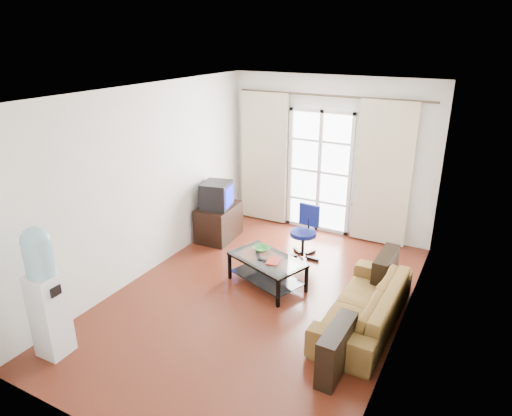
{
  "coord_description": "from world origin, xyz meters",
  "views": [
    {
      "loc": [
        2.46,
        -4.66,
        3.33
      ],
      "look_at": [
        -0.22,
        0.35,
        1.14
      ],
      "focal_mm": 32.0,
      "sensor_mm": 36.0,
      "label": 1
    }
  ],
  "objects_px": {
    "task_chair": "(304,243)",
    "water_cooler": "(45,290)",
    "sofa": "(364,305)",
    "tv_stand": "(219,222)",
    "crt_tv": "(216,195)",
    "coffee_table": "(267,268)"
  },
  "relations": [
    {
      "from": "sofa",
      "to": "task_chair",
      "type": "relative_size",
      "value": 2.26
    },
    {
      "from": "sofa",
      "to": "task_chair",
      "type": "xyz_separation_m",
      "value": [
        -1.33,
        1.32,
        -0.03
      ]
    },
    {
      "from": "coffee_table",
      "to": "tv_stand",
      "type": "xyz_separation_m",
      "value": [
        -1.45,
        1.03,
        0.02
      ]
    },
    {
      "from": "sofa",
      "to": "crt_tv",
      "type": "xyz_separation_m",
      "value": [
        -2.89,
        1.22,
        0.54
      ]
    },
    {
      "from": "coffee_table",
      "to": "task_chair",
      "type": "bearing_deg",
      "value": 83.83
    },
    {
      "from": "coffee_table",
      "to": "tv_stand",
      "type": "bearing_deg",
      "value": 144.58
    },
    {
      "from": "coffee_table",
      "to": "water_cooler",
      "type": "bearing_deg",
      "value": -120.66
    },
    {
      "from": "task_chair",
      "to": "coffee_table",
      "type": "bearing_deg",
      "value": -91.17
    },
    {
      "from": "sofa",
      "to": "coffee_table",
      "type": "xyz_separation_m",
      "value": [
        -1.44,
        0.27,
        -0.0
      ]
    },
    {
      "from": "task_chair",
      "to": "tv_stand",
      "type": "bearing_deg",
      "value": -174.24
    },
    {
      "from": "sofa",
      "to": "task_chair",
      "type": "height_order",
      "value": "task_chair"
    },
    {
      "from": "coffee_table",
      "to": "task_chair",
      "type": "xyz_separation_m",
      "value": [
        0.11,
        1.05,
        -0.03
      ]
    },
    {
      "from": "tv_stand",
      "to": "crt_tv",
      "type": "xyz_separation_m",
      "value": [
        0.0,
        -0.08,
        0.52
      ]
    },
    {
      "from": "water_cooler",
      "to": "coffee_table",
      "type": "bearing_deg",
      "value": 57.92
    },
    {
      "from": "task_chair",
      "to": "water_cooler",
      "type": "bearing_deg",
      "value": -108.99
    },
    {
      "from": "sofa",
      "to": "tv_stand",
      "type": "distance_m",
      "value": 3.17
    },
    {
      "from": "coffee_table",
      "to": "crt_tv",
      "type": "bearing_deg",
      "value": 146.6
    },
    {
      "from": "crt_tv",
      "to": "tv_stand",
      "type": "bearing_deg",
      "value": 79.86
    },
    {
      "from": "sofa",
      "to": "task_chair",
      "type": "bearing_deg",
      "value": -133.29
    },
    {
      "from": "coffee_table",
      "to": "tv_stand",
      "type": "relative_size",
      "value": 1.47
    },
    {
      "from": "water_cooler",
      "to": "sofa",
      "type": "bearing_deg",
      "value": 35.15
    },
    {
      "from": "tv_stand",
      "to": "water_cooler",
      "type": "relative_size",
      "value": 0.53
    }
  ]
}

